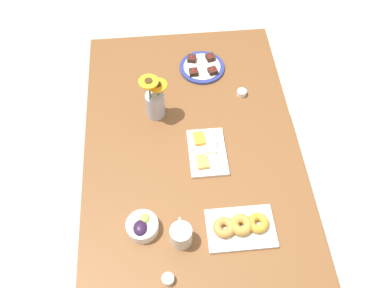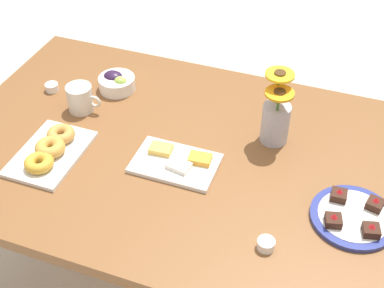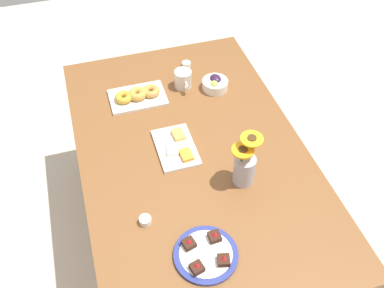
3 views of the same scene
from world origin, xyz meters
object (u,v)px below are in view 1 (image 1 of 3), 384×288
coffee_mug (181,235)px  cheese_platter (207,152)px  croissant_platter (241,227)px  flower_vase (155,102)px  dining_table (192,159)px  jam_cup_berry (168,279)px  dessert_plate (202,67)px  jam_cup_honey (242,93)px  grape_bowl (142,226)px

coffee_mug → cheese_platter: size_ratio=0.48×
croissant_platter → cheese_platter: bearing=14.0°
cheese_platter → flower_vase: bearing=41.0°
cheese_platter → coffee_mug: bearing=160.0°
dining_table → jam_cup_berry: bearing=166.0°
dining_table → jam_cup_berry: (-0.60, 0.15, 0.10)m
jam_cup_berry → flower_vase: bearing=0.5°
coffee_mug → dessert_plate: coffee_mug is taller
croissant_platter → flower_vase: size_ratio=1.13×
croissant_platter → dining_table: bearing=21.2°
dining_table → cheese_platter: size_ratio=6.15×
jam_cup_berry → cheese_platter: bearing=-20.5°
dining_table → cheese_platter: (-0.03, -0.06, 0.10)m
cheese_platter → dessert_plate: (0.54, -0.04, 0.00)m
jam_cup_honey → flower_vase: flower_vase is taller
croissant_platter → coffee_mug: bearing=96.0°
jam_cup_honey → coffee_mug: bearing=153.9°
dining_table → coffee_mug: 0.47m
flower_vase → dining_table: bearing=-145.4°
dining_table → flower_vase: flower_vase is taller
croissant_platter → jam_cup_berry: croissant_platter is taller
jam_cup_berry → dessert_plate: (1.11, -0.25, -0.00)m
cheese_platter → jam_cup_honey: size_ratio=5.42×
cheese_platter → jam_cup_berry: (-0.57, 0.21, 0.00)m
coffee_mug → flower_vase: bearing=6.1°
cheese_platter → dessert_plate: size_ratio=1.09×
coffee_mug → cheese_platter: bearing=-20.0°
croissant_platter → dessert_plate: same height
cheese_platter → dessert_plate: dessert_plate is taller
flower_vase → jam_cup_honey: bearing=-79.0°
coffee_mug → grape_bowl: bearing=68.6°
croissant_platter → dessert_plate: size_ratio=1.17×
dessert_plate → flower_vase: bearing=138.2°
jam_cup_berry → flower_vase: size_ratio=0.19×
jam_cup_berry → flower_vase: (0.82, 0.01, 0.07)m
jam_cup_honey → dessert_plate: size_ratio=0.20×
grape_bowl → cheese_platter: (0.35, -0.30, -0.02)m
jam_cup_honey → flower_vase: size_ratio=0.19×
grape_bowl → dessert_plate: 0.96m
dessert_plate → flower_vase: flower_vase is taller
jam_cup_berry → dining_table: bearing=-14.0°
cheese_platter → croissant_platter: (-0.39, -0.10, 0.01)m
grape_bowl → dessert_plate: size_ratio=0.55×
dining_table → grape_bowl: (-0.38, 0.24, 0.12)m
cheese_platter → jam_cup_honey: cheese_platter is taller
jam_cup_honey → dessert_plate: 0.27m
croissant_platter → dessert_plate: (0.93, 0.06, -0.01)m
coffee_mug → jam_cup_honey: bearing=-26.1°
dining_table → dessert_plate: bearing=-11.3°
jam_cup_honey → dessert_plate: dessert_plate is taller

